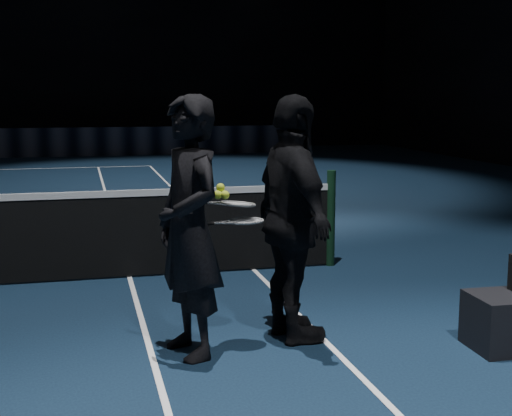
{
  "coord_description": "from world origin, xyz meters",
  "views": [
    {
      "loc": [
        3.64,
        -7.57,
        1.97
      ],
      "look_at": [
        4.93,
        -2.36,
        1.1
      ],
      "focal_mm": 50.0,
      "sensor_mm": 36.0,
      "label": 1
    }
  ],
  "objects_px": {
    "player_a": "(189,227)",
    "player_b": "(293,220)",
    "tennis_balls": "(221,193)",
    "racket_upper": "(238,204)",
    "racket_lower": "(246,221)"
  },
  "relations": [
    {
      "from": "player_a",
      "to": "player_b",
      "type": "bearing_deg",
      "value": 80.23
    },
    {
      "from": "player_a",
      "to": "player_b",
      "type": "relative_size",
      "value": 1.0
    },
    {
      "from": "tennis_balls",
      "to": "racket_upper",
      "type": "bearing_deg",
      "value": 21.84
    },
    {
      "from": "racket_upper",
      "to": "racket_lower",
      "type": "bearing_deg",
      "value": -42.66
    },
    {
      "from": "player_a",
      "to": "tennis_balls",
      "type": "relative_size",
      "value": 16.32
    },
    {
      "from": "player_b",
      "to": "racket_lower",
      "type": "bearing_deg",
      "value": 91.08
    },
    {
      "from": "player_a",
      "to": "tennis_balls",
      "type": "height_order",
      "value": "player_a"
    },
    {
      "from": "racket_lower",
      "to": "tennis_balls",
      "type": "bearing_deg",
      "value": 178.53
    },
    {
      "from": "player_a",
      "to": "racket_upper",
      "type": "bearing_deg",
      "value": 85.94
    },
    {
      "from": "player_b",
      "to": "racket_lower",
      "type": "xyz_separation_m",
      "value": [
        -0.4,
        -0.06,
        0.02
      ]
    },
    {
      "from": "player_a",
      "to": "racket_lower",
      "type": "bearing_deg",
      "value": 80.23
    },
    {
      "from": "racket_upper",
      "to": "tennis_balls",
      "type": "xyz_separation_m",
      "value": [
        -0.14,
        -0.06,
        0.1
      ]
    },
    {
      "from": "tennis_balls",
      "to": "racket_lower",
      "type": "bearing_deg",
      "value": 6.8
    },
    {
      "from": "player_a",
      "to": "racket_lower",
      "type": "distance_m",
      "value": 0.45
    },
    {
      "from": "racket_upper",
      "to": "tennis_balls",
      "type": "height_order",
      "value": "tennis_balls"
    }
  ]
}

